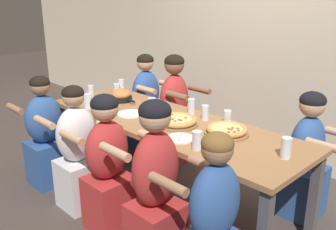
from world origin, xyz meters
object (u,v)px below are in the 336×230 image
drinking_glass_h (205,113)px  diner_far_right (306,160)px  drinking_glass_b (227,117)px  drinking_glass_e (117,89)px  empty_plate_b (180,138)px  skillet_bowl (121,96)px  drinking_glass_j (121,86)px  diner_far_midleft (174,113)px  diner_near_right (213,228)px  diner_near_center (108,168)px  diner_far_left (146,107)px  diner_near_midright (155,189)px  diner_near_midleft (78,154)px  drinking_glass_c (152,104)px  drinking_glass_a (191,108)px  drinking_glass_g (88,102)px  drinking_glass_f (197,142)px  empty_plate_a (130,114)px  drinking_glass_d (286,148)px  diner_near_left (45,136)px  pizza_board_main (227,130)px  drinking_glass_i (91,93)px  pizza_board_second (177,121)px

drinking_glass_h → diner_far_right: (0.76, 0.39, -0.32)m
drinking_glass_b → drinking_glass_e: drinking_glass_b is taller
empty_plate_b → drinking_glass_h: size_ratio=1.65×
skillet_bowl → drinking_glass_j: size_ratio=2.39×
diner_far_right → diner_far_midleft: size_ratio=0.91×
drinking_glass_h → diner_near_right: diner_near_right is taller
diner_near_center → drinking_glass_j: bearing=47.3°
diner_far_left → diner_near_midright: diner_near_midright is taller
drinking_glass_e → drinking_glass_h: bearing=0.7°
diner_near_midleft → diner_far_left: bearing=23.1°
drinking_glass_j → skillet_bowl: bearing=-38.6°
drinking_glass_c → diner_far_right: diner_far_right is taller
skillet_bowl → diner_near_right: 1.94m
drinking_glass_h → diner_near_midright: diner_near_midright is taller
skillet_bowl → drinking_glass_h: 0.99m
drinking_glass_a → diner_far_left: 1.11m
drinking_glass_g → diner_near_center: size_ratio=0.12×
drinking_glass_f → skillet_bowl: bearing=164.5°
diner_far_right → empty_plate_a: bearing=-60.5°
drinking_glass_e → drinking_glass_j: drinking_glass_j is taller
drinking_glass_d → drinking_glass_g: (-1.87, -0.32, -0.01)m
drinking_glass_d → diner_near_left: size_ratio=0.14×
diner_near_midleft → diner_far_midleft: 1.26m
drinking_glass_b → drinking_glass_d: size_ratio=0.78×
pizza_board_main → diner_far_left: size_ratio=0.30×
drinking_glass_g → diner_far_midleft: bearing=75.1°
drinking_glass_g → drinking_glass_i: drinking_glass_i is taller
drinking_glass_i → drinking_glass_j: drinking_glass_i is taller
pizza_board_main → diner_near_midleft: diner_near_midleft is taller
empty_plate_b → drinking_glass_e: drinking_glass_e is taller
drinking_glass_b → drinking_glass_j: size_ratio=0.83×
empty_plate_b → drinking_glass_b: size_ratio=1.89×
drinking_glass_b → diner_far_left: 1.46m
drinking_glass_j → diner_near_right: diner_near_right is taller
empty_plate_a → empty_plate_b: bearing=-8.3°
drinking_glass_a → diner_near_right: size_ratio=0.13×
diner_far_right → diner_far_midleft: (-1.51, 0.00, 0.06)m
empty_plate_b → diner_near_midleft: bearing=-154.2°
diner_near_right → drinking_glass_d: bearing=-6.4°
diner_near_midright → diner_far_midleft: bearing=40.1°
pizza_board_second → diner_far_right: diner_far_right is taller
drinking_glass_c → diner_near_midleft: size_ratio=0.10×
drinking_glass_c → diner_far_left: size_ratio=0.10×
drinking_glass_h → drinking_glass_d: bearing=-13.5°
drinking_glass_i → diner_near_right: size_ratio=0.13×
drinking_glass_h → diner_far_left: 1.30m
drinking_glass_h → diner_near_left: (-1.25, -0.86, -0.32)m
drinking_glass_b → diner_far_midleft: 1.03m
diner_near_midright → diner_near_left: bearing=90.0°
diner_far_midleft → diner_near_midright: bearing=40.1°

